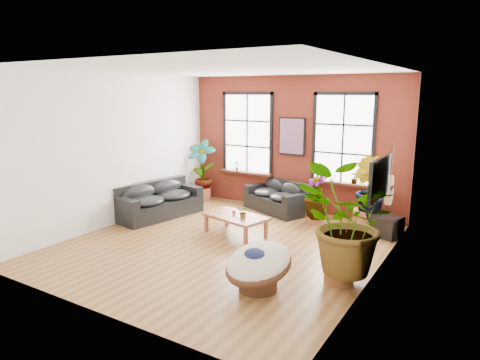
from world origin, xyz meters
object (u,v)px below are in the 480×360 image
Objects in this scene: sofa_back at (278,197)px; sofa_left at (158,201)px; papasan_chair at (258,265)px; coffee_table at (235,217)px.

sofa_back is 3.11m from sofa_left.
sofa_left reaches higher than sofa_back.
sofa_left is 1.71× the size of papasan_chair.
coffee_table is (2.42, -0.19, 0.00)m from sofa_left.
papasan_chair is (4.14, -2.27, 0.02)m from sofa_left.
sofa_back is at bearing -39.13° from sofa_left.
papasan_chair is at bearing -37.39° from coffee_table.
sofa_back is 4.63m from papasan_chair.
sofa_left is at bearing 169.48° from papasan_chair.
papasan_chair is (1.71, -2.08, 0.02)m from coffee_table.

